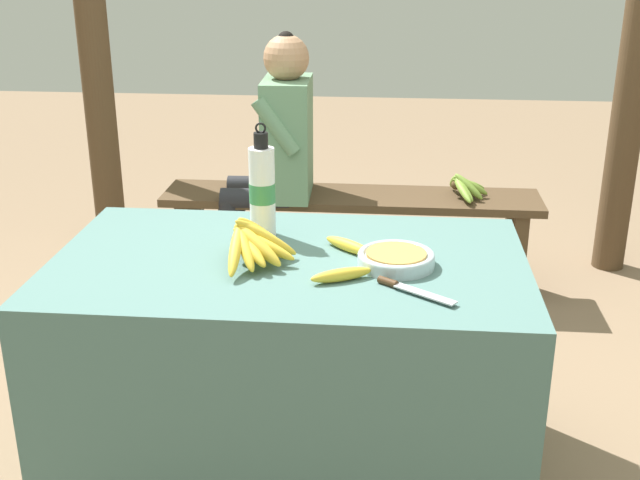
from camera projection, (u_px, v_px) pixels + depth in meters
The scene contains 12 objects.
ground_plane at pixel (292, 463), 2.49m from camera, with size 12.00×12.00×0.00m, color #846B51.
market_counter at pixel (291, 366), 2.37m from camera, with size 1.33×0.79×0.69m.
banana_bunch_ripe at pixel (253, 240), 2.20m from camera, with size 0.20×0.31×0.14m.
serving_bowl at pixel (396, 258), 2.19m from camera, with size 0.21×0.21×0.04m.
water_bottle at pixel (262, 190), 2.37m from camera, with size 0.08×0.08×0.35m.
loose_banana_front at pixel (341, 275), 2.10m from camera, with size 0.17×0.11×0.03m.
loose_banana_side at pixel (350, 246), 2.29m from camera, with size 0.16×0.15×0.03m.
knife at pixel (405, 288), 2.04m from camera, with size 0.20×0.15×0.02m.
wooden_bench at pixel (351, 210), 3.59m from camera, with size 1.68×0.32×0.45m.
seated_vendor at pixel (277, 146), 3.48m from camera, with size 0.41×0.39×1.16m.
banana_bunch_green at pixel (465, 186), 3.50m from camera, with size 0.17×0.28×0.12m.
support_post_near at pixel (91, 16), 3.77m from camera, with size 0.15×0.15×2.35m.
Camera 1 is at (0.28, -2.06, 1.54)m, focal length 45.00 mm.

